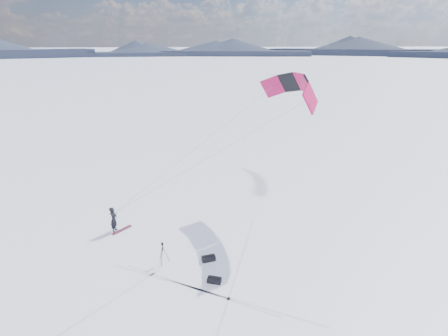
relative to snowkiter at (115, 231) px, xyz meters
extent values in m
plane|color=white|center=(1.55, -3.47, 0.00)|extent=(1800.00, 1800.00, 0.00)
cube|color=black|center=(189.64, 255.42, 2.22)|extent=(147.80, 124.57, 4.44)
cone|color=black|center=(189.64, 255.42, 4.44)|extent=(89.40, 89.40, 8.00)
cube|color=black|center=(100.43, 300.87, 2.22)|extent=(156.56, 89.15, 4.44)
cone|color=black|center=(100.43, 300.87, 4.44)|extent=(80.64, 80.64, 8.00)
cube|color=black|center=(1.55, 316.53, 2.22)|extent=(150.00, 45.00, 4.44)
cone|color=black|center=(1.55, 316.53, 4.44)|extent=(64.00, 64.00, 8.00)
cube|color=black|center=(-97.34, 300.87, 2.22)|extent=(156.56, 89.15, 4.44)
cone|color=black|center=(-97.34, 300.87, 4.44)|extent=(80.64, 80.64, 8.00)
cube|color=silver|center=(-1.75, -5.17, 0.00)|extent=(3.52, 7.29, 0.01)
cube|color=silver|center=(-0.05, -2.87, 0.00)|extent=(6.45, 7.79, 0.01)
cube|color=silver|center=(1.65, -0.57, 0.00)|extent=(11.66, 3.07, 0.01)
imported|color=black|center=(0.00, 0.00, 0.00)|extent=(0.51, 0.68, 1.69)
cube|color=maroon|center=(0.40, 0.02, 0.02)|extent=(1.25, 1.06, 0.04)
cylinder|color=black|center=(3.00, -3.90, 0.54)|extent=(0.36, 0.06, 1.09)
cylinder|color=black|center=(2.74, -3.78, 0.54)|extent=(0.23, 0.30, 1.09)
cylinder|color=black|center=(2.76, -4.07, 0.54)|extent=(0.17, 0.33, 1.09)
cylinder|color=black|center=(2.83, -3.92, 0.92)|extent=(0.03, 0.03, 0.32)
cube|color=black|center=(2.83, -3.92, 1.13)|extent=(0.07, 0.07, 0.05)
cube|color=black|center=(2.83, -3.92, 1.22)|extent=(0.13, 0.09, 0.09)
cylinder|color=black|center=(2.83, -3.84, 1.22)|extent=(0.06, 0.09, 0.06)
cube|color=black|center=(5.25, -4.27, 0.14)|extent=(0.76, 0.40, 0.28)
cylinder|color=black|center=(5.25, -4.27, 0.29)|extent=(0.70, 0.12, 0.07)
cube|color=black|center=(5.22, -6.04, 0.13)|extent=(0.77, 0.60, 0.26)
cylinder|color=black|center=(5.22, -6.04, 0.28)|extent=(0.62, 0.35, 0.08)
cube|color=#CE1353|center=(11.55, -2.15, 8.30)|extent=(1.56, 1.15, 1.70)
cube|color=black|center=(12.14, -0.93, 8.69)|extent=(1.17, 1.40, 1.47)
cube|color=#CE1353|center=(12.31, 0.51, 8.84)|extent=(0.85, 1.45, 1.20)
cube|color=black|center=(12.02, 1.94, 8.69)|extent=(1.28, 1.37, 1.47)
cube|color=#CE1353|center=(11.33, 3.11, 8.30)|extent=(1.64, 1.08, 1.70)
cylinder|color=gray|center=(5.77, -1.08, 4.77)|extent=(11.56, 2.18, 7.06)
cylinder|color=gray|center=(5.66, 1.55, 4.77)|extent=(11.34, 3.13, 7.06)
cylinder|color=black|center=(0.00, 0.00, 1.25)|extent=(0.55, 0.05, 0.03)
camera|label=1|loc=(2.78, -18.86, 11.19)|focal=26.00mm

